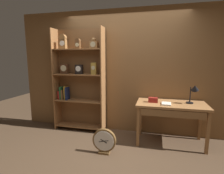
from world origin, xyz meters
TOP-DOWN VIEW (x-y plane):
  - ground_plane at (0.00, 0.00)m, footprint 10.00×10.00m
  - back_wood_panel at (0.00, 1.29)m, footprint 4.80×0.05m
  - bookshelf at (-1.00, 1.11)m, footprint 1.12×0.30m
  - workbench at (0.94, 0.87)m, footprint 1.25×0.65m
  - desk_lamp at (1.32, 0.93)m, footprint 0.21×0.21m
  - toolbox_small at (0.61, 0.88)m, footprint 0.17×0.10m
  - open_repair_manual at (0.85, 0.78)m, footprint 0.17×0.23m
  - round_clock_large at (-0.15, 0.21)m, footprint 0.40×0.11m

SIDE VIEW (x-z plane):
  - ground_plane at x=0.00m, z-range 0.00..0.00m
  - round_clock_large at x=-0.15m, z-range 0.00..0.44m
  - workbench at x=0.94m, z-range 0.29..1.07m
  - open_repair_manual at x=0.85m, z-range 0.77..0.80m
  - toolbox_small at x=0.61m, z-range 0.77..0.86m
  - desk_lamp at x=1.32m, z-range 0.84..1.21m
  - bookshelf at x=-1.00m, z-range 0.03..2.26m
  - back_wood_panel at x=0.00m, z-range 0.00..2.60m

